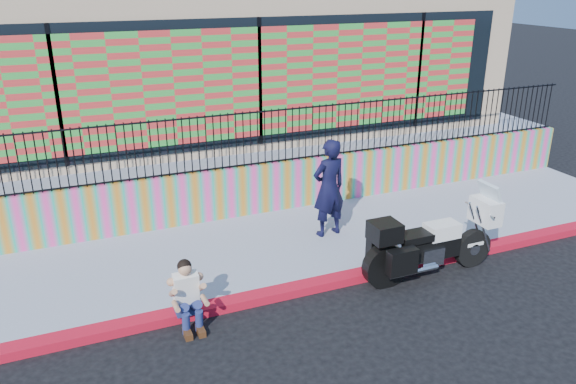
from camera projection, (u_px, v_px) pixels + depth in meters
ground at (342, 283)px, 9.91m from camera, size 90.00×90.00×0.00m
red_curb at (342, 279)px, 9.88m from camera, size 16.00×0.30×0.15m
sidewalk at (304, 241)px, 11.30m from camera, size 16.00×3.00×0.15m
mural_wall at (275, 186)px, 12.46m from camera, size 16.00×0.20×1.10m
metal_fence at (274, 136)px, 12.04m from camera, size 15.80×0.04×1.20m
elevated_platform at (214, 134)px, 16.88m from camera, size 16.00×10.00×1.25m
storefront_building at (211, 45)px, 15.74m from camera, size 14.00×8.06×4.00m
police_motorcycle at (429, 242)px, 9.91m from camera, size 2.60×0.86×1.62m
police_officer at (329, 188)px, 11.09m from camera, size 0.79×0.58×2.00m
seated_man at (189, 301)px, 8.53m from camera, size 0.54×0.71×1.06m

